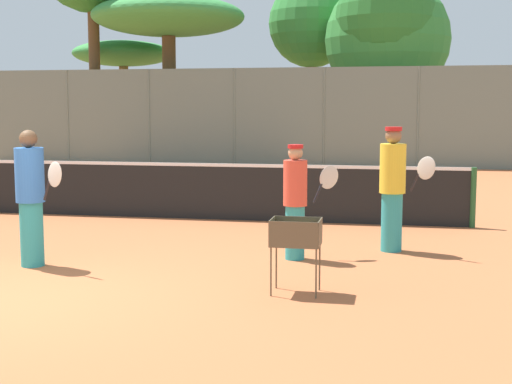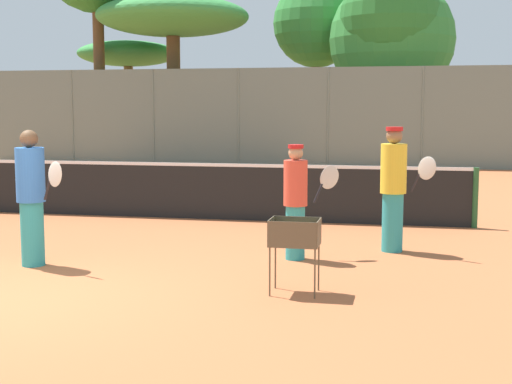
# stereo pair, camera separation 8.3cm
# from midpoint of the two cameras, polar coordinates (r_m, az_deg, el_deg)

# --- Properties ---
(ground_plane) EXTENTS (80.00, 80.00, 0.00)m
(ground_plane) POSITION_cam_midpoint_polar(r_m,az_deg,el_deg) (8.42, -19.55, -8.17)
(ground_plane) COLOR #B26038
(tennis_net) EXTENTS (11.27, 0.10, 1.07)m
(tennis_net) POSITION_cam_midpoint_polar(r_m,az_deg,el_deg) (13.75, -6.50, 0.23)
(tennis_net) COLOR #26592D
(tennis_net) RESTS_ON ground_plane
(back_fence) EXTENTS (23.04, 0.08, 3.54)m
(back_fence) POSITION_cam_midpoint_polar(r_m,az_deg,el_deg) (25.88, 2.24, 6.00)
(back_fence) COLOR slate
(back_fence) RESTS_ON ground_plane
(tree_1) EXTENTS (4.44, 4.44, 5.05)m
(tree_1) POSITION_cam_midpoint_polar(r_m,az_deg,el_deg) (32.64, -10.13, 10.71)
(tree_1) COLOR brown
(tree_1) RESTS_ON ground_plane
(tree_2) EXTENTS (4.92, 4.92, 7.24)m
(tree_2) POSITION_cam_midpoint_polar(r_m,az_deg,el_deg) (29.08, 10.89, 11.88)
(tree_2) COLOR brown
(tree_2) RESTS_ON ground_plane
(tree_3) EXTENTS (3.88, 3.88, 7.40)m
(tree_3) POSITION_cam_midpoint_polar(r_m,az_deg,el_deg) (28.39, 10.75, 13.37)
(tree_3) COLOR brown
(tree_3) RESTS_ON ground_plane
(tree_4) EXTENTS (3.72, 3.72, 7.54)m
(tree_4) POSITION_cam_midpoint_polar(r_m,az_deg,el_deg) (31.35, 4.94, 13.17)
(tree_4) COLOR brown
(tree_4) RESTS_ON ground_plane
(tree_5) EXTENTS (6.00, 6.00, 6.42)m
(tree_5) POSITION_cam_midpoint_polar(r_m,az_deg,el_deg) (28.99, -6.58, 13.60)
(tree_5) COLOR brown
(tree_5) RESTS_ON ground_plane
(player_white_outfit) EXTENTS (0.86, 0.55, 1.82)m
(player_white_outfit) POSITION_cam_midpoint_polar(r_m,az_deg,el_deg) (9.93, -17.30, -0.35)
(player_white_outfit) COLOR teal
(player_white_outfit) RESTS_ON ground_plane
(player_red_cap) EXTENTS (0.78, 0.56, 1.61)m
(player_red_cap) POSITION_cam_midpoint_polar(r_m,az_deg,el_deg) (9.92, 3.47, -0.65)
(player_red_cap) COLOR teal
(player_red_cap) RESTS_ON ground_plane
(player_yellow_shirt) EXTENTS (0.83, 0.61, 1.84)m
(player_yellow_shirt) POSITION_cam_midpoint_polar(r_m,az_deg,el_deg) (10.63, 11.17, 0.37)
(player_yellow_shirt) COLOR teal
(player_yellow_shirt) RESTS_ON ground_plane
(ball_cart) EXTENTS (0.56, 0.41, 0.86)m
(ball_cart) POSITION_cam_midpoint_polar(r_m,az_deg,el_deg) (8.12, 3.35, -3.73)
(ball_cart) COLOR brown
(ball_cart) RESTS_ON ground_plane
(parked_car) EXTENTS (4.20, 1.70, 1.60)m
(parked_car) POSITION_cam_midpoint_polar(r_m,az_deg,el_deg) (28.61, -1.02, 3.85)
(parked_car) COLOR #B2B7BC
(parked_car) RESTS_ON ground_plane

